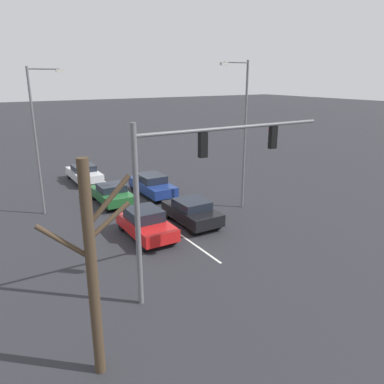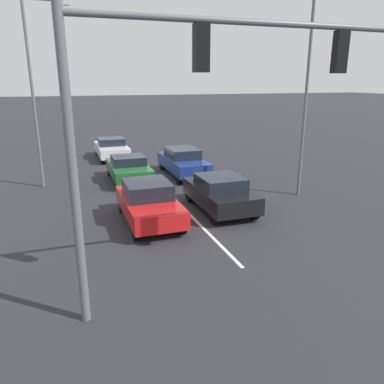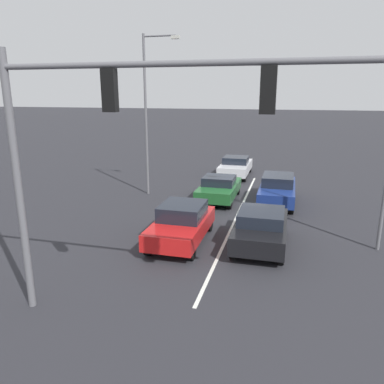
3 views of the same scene
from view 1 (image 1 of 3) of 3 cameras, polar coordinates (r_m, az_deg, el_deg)
ground_plane at (r=26.73m, az=-9.35°, el=-1.16°), size 240.00×240.00×0.00m
lane_stripe_left_divider at (r=24.54m, az=-7.14°, el=-2.73°), size 0.12×17.00×0.01m
car_red_midlane_front at (r=20.28m, az=-7.08°, el=-4.75°), size 1.90×4.16×1.53m
car_black_leftlane_front at (r=21.92m, az=-0.06°, el=-2.97°), size 1.94×4.07×1.45m
car_darkgreen_midlane_second at (r=25.96m, az=-12.15°, el=-0.24°), size 1.92×4.10×1.37m
car_navy_leftlane_second at (r=27.27m, az=-6.11°, el=1.12°), size 1.83×4.62×1.55m
car_silver_midlane_third at (r=31.96m, az=-16.12°, el=2.76°), size 1.95×4.38×1.40m
traffic_signal_gantry at (r=14.15m, az=0.65°, el=3.42°), size 8.71×0.37×6.86m
street_lamp_right_shoulder at (r=24.37m, az=-22.34°, el=8.33°), size 2.09×0.24×8.89m
street_lamp_left_shoulder at (r=23.80m, az=7.75°, el=9.70°), size 2.04×0.24×9.25m
bare_tree_near at (r=10.62m, az=-14.93°, el=-11.01°), size 2.47×0.96×6.40m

